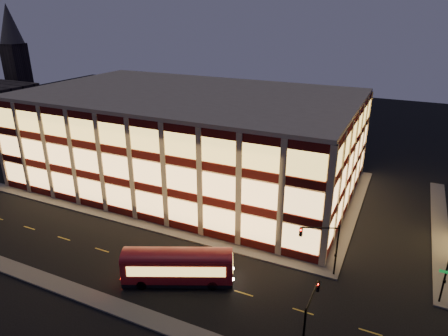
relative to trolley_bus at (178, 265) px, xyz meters
The scene contains 12 objects.
ground 11.82m from the trolley_bus, 142.06° to the left, with size 200.00×200.00×0.00m, color black.
sidewalk_office_south 14.79m from the trolley_bus, 146.19° to the left, with size 54.00×2.00×0.15m, color #514F4C.
sidewalk_office_east 27.90m from the trolley_bus, 60.20° to the left, with size 2.00×30.00×0.15m, color #514F4C.
sidewalk_tower_west 34.70m from the trolley_bus, 44.21° to the left, with size 2.00×30.00×0.15m, color #514F4C.
sidewalk_near 11.06m from the trolley_bus, 147.47° to the right, with size 100.00×2.00×0.15m, color #514F4C.
office_building 27.42m from the trolley_bus, 116.67° to the left, with size 50.45×30.45×14.50m.
church_tower 92.41m from the trolley_bus, 149.22° to the left, with size 5.00×5.00×18.00m, color #2D2621.
church_spire 94.49m from the trolley_bus, 149.22° to the left, with size 6.00×6.00×10.00m, color #4C473F.
traffic_signal_far 15.12m from the trolley_bus, 29.53° to the left, with size 3.79×1.87×6.00m.
traffic_signal_right 25.27m from the trolley_bus, 15.02° to the left, with size 1.20×4.37×6.00m.
traffic_signal_near 14.98m from the trolley_bus, 15.15° to the right, with size 0.32×4.45×6.00m.
trolley_bus is the anchor object (origin of this frame).
Camera 1 is at (27.99, -35.97, 26.17)m, focal length 32.00 mm.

